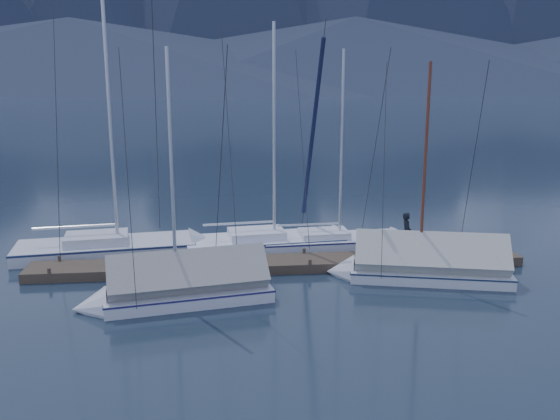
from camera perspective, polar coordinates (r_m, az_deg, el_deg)
The scene contains 9 objects.
ground at distance 20.00m, azimuth 0.63°, elevation -7.43°, with size 1000.00×1000.00×0.00m, color black.
dock at distance 21.84m, azimuth -0.00°, elevation -5.36°, with size 18.00×1.50×0.54m.
mooring_posts at distance 21.72m, azimuth -1.32°, elevation -4.80°, with size 15.12×1.52×0.35m.
sailboat_open_left at distance 24.42m, azimuth -13.99°, elevation -3.59°, with size 8.21×3.53×10.57m.
sailboat_open_mid at distance 24.51m, azimuth 0.64°, elevation -3.17°, with size 7.61×3.21×9.83m.
sailboat_open_right at distance 24.82m, azimuth 6.76°, elevation -3.10°, with size 6.68×2.84×8.73m.
sailboat_covered_near at distance 21.26m, azimuth 12.91°, elevation -5.36°, with size 6.58×3.39×8.19m.
sailboat_covered_far at distance 18.87m, azimuth -10.29°, elevation -7.57°, with size 6.29×2.94×8.51m.
person at distance 22.99m, azimuth 12.07°, elevation -2.12°, with size 0.56×0.37×1.54m, color black.
Camera 1 is at (-2.26, -18.63, 6.92)m, focal length 38.00 mm.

